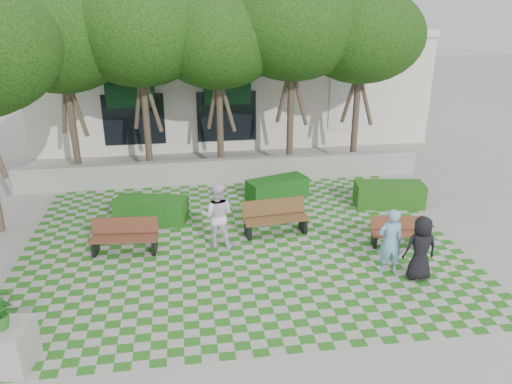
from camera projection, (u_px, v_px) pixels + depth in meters
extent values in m
plane|color=gray|center=(246.00, 263.00, 13.14)|extent=(90.00, 90.00, 0.00)
plane|color=#2B721E|center=(241.00, 245.00, 14.06)|extent=(12.00, 12.00, 0.00)
cube|color=#9E9B93|center=(224.00, 171.00, 18.68)|extent=(15.00, 0.36, 0.90)
cube|color=brown|center=(399.00, 234.00, 13.90)|extent=(1.60, 0.72, 0.05)
cube|color=brown|center=(398.00, 223.00, 14.02)|extent=(1.54, 0.36, 0.39)
cube|color=black|center=(374.00, 240.00, 13.98)|extent=(0.16, 0.44, 0.38)
cube|color=black|center=(423.00, 240.00, 13.96)|extent=(0.16, 0.44, 0.38)
cube|color=brown|center=(276.00, 219.00, 14.58)|extent=(1.95, 0.76, 0.06)
cube|color=brown|center=(273.00, 207.00, 14.72)|extent=(1.90, 0.32, 0.48)
cube|color=black|center=(248.00, 230.00, 14.47)|extent=(0.16, 0.54, 0.46)
cube|color=black|center=(303.00, 224.00, 14.86)|extent=(0.16, 0.54, 0.46)
cube|color=#5B2F1F|center=(124.00, 238.00, 13.50)|extent=(1.83, 0.71, 0.06)
cube|color=#5B2F1F|center=(125.00, 225.00, 13.64)|extent=(1.79, 0.29, 0.45)
cube|color=black|center=(96.00, 246.00, 13.54)|extent=(0.14, 0.50, 0.44)
cube|color=black|center=(155.00, 245.00, 13.62)|extent=(0.14, 0.50, 0.44)
cube|color=#1D5015|center=(389.00, 195.00, 16.60)|extent=(2.35, 1.22, 0.78)
cube|color=#144B14|center=(277.00, 189.00, 17.18)|extent=(2.24, 1.45, 0.73)
cube|color=#195015|center=(152.00, 210.00, 15.43)|extent=(2.31, 1.36, 0.76)
cube|color=#9E9B93|center=(7.00, 347.00, 9.33)|extent=(0.99, 0.99, 0.88)
imported|color=#74ADD4|center=(390.00, 242.00, 12.37)|extent=(0.66, 0.46, 1.75)
imported|color=black|center=(421.00, 248.00, 12.15)|extent=(0.81, 0.54, 1.65)
imported|color=white|center=(217.00, 215.00, 13.71)|extent=(1.05, 0.90, 1.88)
cylinder|color=#47382B|center=(74.00, 131.00, 18.69)|extent=(0.26, 0.26, 3.64)
ellipsoid|color=#1E4C11|center=(61.00, 41.00, 17.50)|extent=(4.80, 4.80, 3.60)
cylinder|color=#47382B|center=(147.00, 127.00, 19.04)|extent=(0.26, 0.26, 3.81)
ellipsoid|color=#1E4C11|center=(139.00, 33.00, 17.79)|extent=(5.00, 5.00, 3.75)
cylinder|color=#47382B|center=(220.00, 127.00, 19.47)|extent=(0.26, 0.26, 3.58)
ellipsoid|color=#1E4C11|center=(218.00, 42.00, 18.29)|extent=(4.60, 4.60, 3.45)
cylinder|color=#47382B|center=(290.00, 120.00, 19.80)|extent=(0.26, 0.26, 3.92)
ellipsoid|color=#1E4C11|center=(293.00, 27.00, 18.51)|extent=(5.20, 5.20, 3.90)
cylinder|color=#47382B|center=(355.00, 120.00, 20.21)|extent=(0.26, 0.26, 3.70)
ellipsoid|color=#1E4C11|center=(362.00, 35.00, 19.00)|extent=(4.80, 4.80, 3.60)
cube|color=silver|center=(228.00, 81.00, 25.42)|extent=(18.00, 8.00, 5.00)
cube|color=white|center=(237.00, 36.00, 20.82)|extent=(18.00, 0.30, 0.30)
cube|color=black|center=(347.00, 99.00, 22.53)|extent=(1.40, 0.10, 2.40)
cylinder|color=#103B1D|center=(131.00, 87.00, 20.91)|extent=(3.00, 1.80, 1.80)
cube|color=black|center=(134.00, 120.00, 21.43)|extent=(2.60, 0.08, 2.20)
cylinder|color=#103B1D|center=(226.00, 84.00, 21.47)|extent=(3.00, 1.80, 1.80)
cube|color=black|center=(227.00, 116.00, 21.98)|extent=(2.60, 0.08, 2.20)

